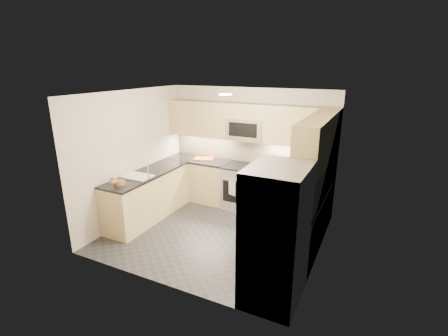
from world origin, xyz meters
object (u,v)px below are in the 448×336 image
cutting_board (204,158)px  fruit_basket (119,183)px  refrigerator (276,235)px  microwave (247,128)px  utensil_bowl (307,171)px  gas_range (243,187)px

cutting_board → fruit_basket: 2.15m
refrigerator → fruit_basket: size_ratio=9.19×
microwave → utensil_bowl: size_ratio=2.38×
utensil_bowl → fruit_basket: size_ratio=1.63×
gas_range → microwave: microwave is taller
microwave → cutting_board: 1.25m
gas_range → cutting_board: bearing=174.6°
fruit_basket → gas_range: bearing=52.7°
refrigerator → fruit_basket: (-2.96, 0.44, 0.08)m
gas_range → cutting_board: 1.12m
gas_range → microwave: size_ratio=1.20×
gas_range → cutting_board: size_ratio=2.18×
utensil_bowl → cutting_board: bearing=176.4°
microwave → cutting_board: bearing=-178.3°
gas_range → fruit_basket: bearing=-127.3°
gas_range → fruit_basket: 2.55m
cutting_board → fruit_basket: size_ratio=2.13×
refrigerator → fruit_basket: 3.00m
utensil_bowl → cutting_board: 2.31m
microwave → gas_range: bearing=-90.0°
gas_range → cutting_board: (-1.00, 0.09, 0.49)m
microwave → fruit_basket: 2.70m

